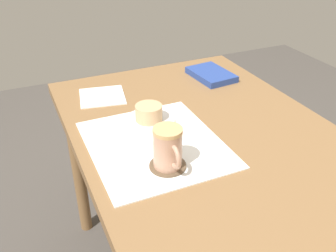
{
  "coord_description": "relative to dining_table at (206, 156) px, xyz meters",
  "views": [
    {
      "loc": [
        0.8,
        -0.48,
        1.27
      ],
      "look_at": [
        -0.01,
        -0.12,
        0.75
      ],
      "focal_mm": 40.0,
      "sensor_mm": 36.0,
      "label": 1
    }
  ],
  "objects": [
    {
      "name": "dining_table",
      "position": [
        0.0,
        0.0,
        0.0
      ],
      "size": [
        1.08,
        0.75,
        0.7
      ],
      "color": "brown",
      "rests_on": "ground_plane"
    },
    {
      "name": "placemat",
      "position": [
        -0.01,
        -0.16,
        0.09
      ],
      "size": [
        0.4,
        0.35,
        0.0
      ],
      "primitive_type": "cube",
      "color": "white",
      "rests_on": "dining_table"
    },
    {
      "name": "pastry_plate",
      "position": [
        -0.11,
        -0.14,
        0.09
      ],
      "size": [
        0.15,
        0.15,
        0.01
      ],
      "primitive_type": "cylinder",
      "color": "white",
      "rests_on": "placemat"
    },
    {
      "name": "pastry",
      "position": [
        -0.11,
        -0.14,
        0.12
      ],
      "size": [
        0.08,
        0.08,
        0.05
      ],
      "primitive_type": "cylinder",
      "color": "tan",
      "rests_on": "pastry_plate"
    },
    {
      "name": "coffee_coaster",
      "position": [
        0.11,
        -0.17,
        0.09
      ],
      "size": [
        0.09,
        0.09,
        0.0
      ],
      "primitive_type": "cylinder",
      "color": "brown",
      "rests_on": "placemat"
    },
    {
      "name": "coffee_mug",
      "position": [
        0.11,
        -0.17,
        0.15
      ],
      "size": [
        0.11,
        0.07,
        0.11
      ],
      "color": "tan",
      "rests_on": "coffee_coaster"
    },
    {
      "name": "paper_napkin",
      "position": [
        -0.35,
        -0.22,
        0.09
      ],
      "size": [
        0.17,
        0.17,
        0.0
      ],
      "primitive_type": "cube",
      "rotation": [
        0.0,
        0.0,
        -0.18
      ],
      "color": "white",
      "rests_on": "dining_table"
    },
    {
      "name": "small_book",
      "position": [
        -0.35,
        0.21,
        0.1
      ],
      "size": [
        0.19,
        0.14,
        0.02
      ],
      "primitive_type": "cube",
      "rotation": [
        0.0,
        0.0,
        0.09
      ],
      "color": "navy",
      "rests_on": "dining_table"
    }
  ]
}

